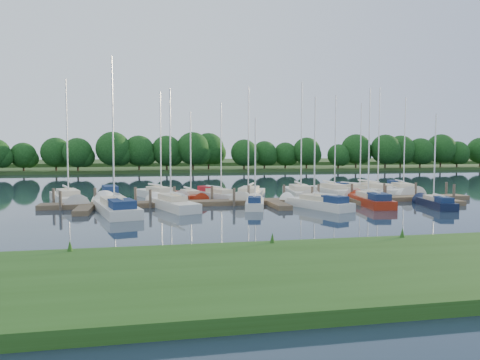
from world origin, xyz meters
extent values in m
plane|color=#192432|center=(0.00, 0.00, 0.00)|extent=(260.00, 260.00, 0.00)
cube|color=#214814|center=(0.00, -16.00, 0.25)|extent=(90.00, 10.00, 0.50)
cube|color=brown|center=(0.00, 8.00, 0.20)|extent=(40.00, 2.00, 0.40)
cube|color=brown|center=(-16.00, 5.00, 0.20)|extent=(1.20, 4.00, 0.40)
cube|color=brown|center=(-8.00, 5.00, 0.20)|extent=(1.20, 4.00, 0.40)
cube|color=brown|center=(0.00, 5.00, 0.20)|extent=(1.20, 4.00, 0.40)
cube|color=brown|center=(8.00, 5.00, 0.20)|extent=(1.20, 4.00, 0.40)
cube|color=brown|center=(16.00, 5.00, 0.20)|extent=(1.20, 4.00, 0.40)
cylinder|color=#473D33|center=(-19.00, 9.30, 0.60)|extent=(0.24, 0.24, 2.00)
cylinder|color=#473D33|center=(-15.55, 9.30, 0.60)|extent=(0.24, 0.24, 2.00)
cylinder|color=#473D33|center=(-12.09, 9.30, 0.60)|extent=(0.24, 0.24, 2.00)
cylinder|color=#473D33|center=(-8.64, 9.30, 0.60)|extent=(0.24, 0.24, 2.00)
cylinder|color=#473D33|center=(-5.18, 9.30, 0.60)|extent=(0.24, 0.24, 2.00)
cylinder|color=#473D33|center=(-1.73, 9.30, 0.60)|extent=(0.24, 0.24, 2.00)
cylinder|color=#473D33|center=(1.73, 9.30, 0.60)|extent=(0.24, 0.24, 2.00)
cylinder|color=#473D33|center=(5.18, 9.30, 0.60)|extent=(0.24, 0.24, 2.00)
cylinder|color=#473D33|center=(8.64, 9.30, 0.60)|extent=(0.24, 0.24, 2.00)
cylinder|color=#473D33|center=(12.09, 9.30, 0.60)|extent=(0.24, 0.24, 2.00)
cylinder|color=#473D33|center=(15.55, 9.30, 0.60)|extent=(0.24, 0.24, 2.00)
cylinder|color=#473D33|center=(19.00, 9.30, 0.60)|extent=(0.24, 0.24, 2.00)
cylinder|color=#473D33|center=(-18.00, 6.70, 0.60)|extent=(0.24, 0.24, 2.00)
cylinder|color=#473D33|center=(-10.80, 6.70, 0.60)|extent=(0.24, 0.24, 2.00)
cylinder|color=#473D33|center=(-3.60, 6.70, 0.60)|extent=(0.24, 0.24, 2.00)
cylinder|color=#473D33|center=(3.60, 6.70, 0.60)|extent=(0.24, 0.24, 2.00)
cylinder|color=#473D33|center=(10.80, 6.70, 0.60)|extent=(0.24, 0.24, 2.00)
cylinder|color=#473D33|center=(18.00, 6.70, 0.60)|extent=(0.24, 0.24, 2.00)
cube|color=#274219|center=(0.00, 75.00, 0.30)|extent=(180.00, 30.00, 0.60)
cube|color=#314E22|center=(0.00, 100.00, 0.70)|extent=(220.00, 40.00, 1.40)
sphere|color=#0F340E|center=(-38.19, 62.16, 3.15)|extent=(3.78, 3.78, 3.78)
cylinder|color=#38281C|center=(-34.09, 60.07, 1.34)|extent=(0.36, 0.36, 2.68)
sphere|color=#0F340E|center=(-34.09, 60.07, 4.62)|extent=(6.25, 6.25, 6.25)
sphere|color=#0F340E|center=(-32.75, 60.27, 3.72)|extent=(4.47, 4.47, 4.47)
cylinder|color=#38281C|center=(-27.82, 61.71, 1.25)|extent=(0.36, 0.36, 2.50)
sphere|color=#0F340E|center=(-27.82, 61.71, 4.30)|extent=(5.83, 5.83, 5.83)
sphere|color=#0F340E|center=(-26.57, 61.91, 3.47)|extent=(4.17, 4.17, 4.17)
cylinder|color=#38281C|center=(-24.02, 61.65, 1.09)|extent=(0.36, 0.36, 2.18)
sphere|color=#0F340E|center=(-24.02, 61.65, 3.76)|extent=(5.09, 5.09, 5.09)
sphere|color=#0F340E|center=(-22.93, 61.85, 3.03)|extent=(3.64, 3.64, 3.64)
cylinder|color=#38281C|center=(-17.41, 60.55, 1.26)|extent=(0.36, 0.36, 2.52)
sphere|color=#0F340E|center=(-17.41, 60.55, 4.34)|extent=(5.88, 5.88, 5.88)
sphere|color=#0F340E|center=(-16.15, 60.75, 3.50)|extent=(4.20, 4.20, 4.20)
cylinder|color=#38281C|center=(-12.71, 62.04, 1.09)|extent=(0.36, 0.36, 2.18)
sphere|color=#0F340E|center=(-12.71, 62.04, 3.76)|extent=(5.09, 5.09, 5.09)
sphere|color=#0F340E|center=(-11.62, 62.24, 3.03)|extent=(3.64, 3.64, 3.64)
cylinder|color=#38281C|center=(-8.67, 61.93, 1.35)|extent=(0.36, 0.36, 2.70)
sphere|color=#0F340E|center=(-8.67, 61.93, 4.65)|extent=(6.31, 6.31, 6.31)
sphere|color=#0F340E|center=(-7.32, 62.13, 3.75)|extent=(4.50, 4.50, 4.50)
cylinder|color=#38281C|center=(-3.53, 63.80, 1.29)|extent=(0.36, 0.36, 2.59)
sphere|color=#0F340E|center=(-3.53, 63.80, 4.45)|extent=(6.03, 6.03, 6.03)
sphere|color=#0F340E|center=(-2.24, 64.00, 3.59)|extent=(4.31, 4.31, 4.31)
cylinder|color=#38281C|center=(2.37, 62.77, 1.34)|extent=(0.36, 0.36, 2.69)
sphere|color=#0F340E|center=(2.37, 62.77, 4.63)|extent=(6.28, 6.28, 6.28)
sphere|color=#0F340E|center=(3.72, 62.97, 3.74)|extent=(4.48, 4.48, 4.48)
cylinder|color=#38281C|center=(7.75, 62.79, 1.36)|extent=(0.36, 0.36, 2.71)
sphere|color=#0F340E|center=(7.75, 62.79, 4.68)|extent=(6.33, 6.33, 6.33)
sphere|color=#0F340E|center=(9.11, 62.99, 3.77)|extent=(4.52, 4.52, 4.52)
cylinder|color=#38281C|center=(12.71, 63.89, 1.04)|extent=(0.36, 0.36, 2.08)
sphere|color=#0F340E|center=(12.71, 63.89, 3.58)|extent=(4.85, 4.85, 4.85)
sphere|color=#0F340E|center=(13.75, 64.09, 2.89)|extent=(3.47, 3.47, 3.47)
cylinder|color=#38281C|center=(19.33, 63.77, 1.38)|extent=(0.36, 0.36, 2.77)
sphere|color=#0F340E|center=(19.33, 63.77, 4.77)|extent=(6.46, 6.46, 6.46)
sphere|color=#0F340E|center=(20.72, 63.97, 3.85)|extent=(4.61, 4.61, 4.61)
cylinder|color=#38281C|center=(22.88, 61.68, 1.32)|extent=(0.36, 0.36, 2.65)
sphere|color=#0F340E|center=(22.88, 61.68, 4.56)|extent=(6.18, 6.18, 6.18)
sphere|color=#0F340E|center=(24.20, 61.88, 3.68)|extent=(4.41, 4.41, 4.41)
cylinder|color=#38281C|center=(29.28, 61.22, 1.24)|extent=(0.36, 0.36, 2.47)
sphere|color=#0F340E|center=(29.28, 61.22, 4.26)|extent=(5.77, 5.77, 5.77)
sphere|color=#0F340E|center=(30.52, 61.42, 3.43)|extent=(4.12, 4.12, 4.12)
cylinder|color=#38281C|center=(34.65, 60.79, 1.08)|extent=(0.36, 0.36, 2.17)
sphere|color=#0F340E|center=(34.65, 60.79, 3.74)|extent=(5.06, 5.06, 5.06)
sphere|color=#0F340E|center=(35.74, 60.99, 3.01)|extent=(3.62, 3.62, 3.62)
cylinder|color=#38281C|center=(39.11, 62.40, 1.41)|extent=(0.36, 0.36, 2.82)
sphere|color=#0F340E|center=(39.11, 62.40, 4.86)|extent=(6.58, 6.58, 6.58)
sphere|color=#0F340E|center=(40.52, 62.60, 3.92)|extent=(4.70, 4.70, 4.70)
cylinder|color=#38281C|center=(43.82, 60.20, 1.28)|extent=(0.36, 0.36, 2.56)
sphere|color=#0F340E|center=(43.82, 60.20, 4.41)|extent=(5.97, 5.97, 5.97)
sphere|color=#0F340E|center=(45.10, 60.40, 3.56)|extent=(4.27, 4.27, 4.27)
cylinder|color=#38281C|center=(49.52, 63.59, 1.40)|extent=(0.36, 0.36, 2.81)
sphere|color=#0F340E|center=(49.52, 63.59, 4.83)|extent=(6.55, 6.55, 6.55)
sphere|color=#0F340E|center=(50.92, 63.79, 3.90)|extent=(4.68, 4.68, 4.68)
cylinder|color=#38281C|center=(53.43, 63.44, 1.28)|extent=(0.36, 0.36, 2.55)
sphere|color=#0F340E|center=(53.43, 63.44, 4.39)|extent=(5.95, 5.95, 5.95)
sphere|color=#0F340E|center=(54.71, 63.64, 3.54)|extent=(4.25, 4.25, 4.25)
cylinder|color=#38281C|center=(59.50, 63.21, 1.15)|extent=(0.36, 0.36, 2.29)
sphere|color=#0F340E|center=(59.50, 63.21, 3.94)|extent=(5.34, 5.34, 5.34)
sphere|color=#0F340E|center=(60.65, 63.41, 3.18)|extent=(3.82, 3.82, 3.82)
cylinder|color=#38281C|center=(64.37, 62.30, 1.29)|extent=(0.36, 0.36, 2.58)
sphere|color=#0F340E|center=(64.37, 62.30, 4.45)|extent=(6.02, 6.02, 6.02)
cube|color=silver|center=(-18.37, 12.42, 0.15)|extent=(4.42, 8.08, 1.25)
cone|color=silver|center=(-17.20, 8.71, 0.15)|extent=(1.86, 2.93, 1.09)
cube|color=beige|center=(-18.26, 12.05, 0.97)|extent=(2.61, 3.83, 0.57)
cylinder|color=silver|center=(-18.14, 11.68, 6.05)|extent=(0.12, 0.12, 10.51)
cylinder|color=silver|center=(-18.61, 13.16, 1.42)|extent=(1.15, 3.37, 0.10)
cylinder|color=silver|center=(-18.61, 13.16, 1.42)|extent=(1.13, 3.03, 0.20)
cube|color=silver|center=(-14.66, 14.47, 0.15)|extent=(2.52, 5.20, 0.97)
cone|color=silver|center=(-14.20, 12.02, 0.15)|extent=(1.08, 1.62, 0.82)
cube|color=#16284E|center=(-14.66, 14.47, 0.92)|extent=(1.79, 2.93, 0.87)
cube|color=silver|center=(-9.97, 14.67, 0.15)|extent=(4.84, 7.54, 1.16)
cone|color=silver|center=(-8.49, 11.31, 0.15)|extent=(1.97, 2.76, 1.03)
cube|color=beige|center=(-9.82, 14.33, 0.89)|extent=(2.74, 3.64, 0.53)
cylinder|color=silver|center=(-9.67, 14.00, 5.69)|extent=(0.12, 0.12, 9.90)
cylinder|color=silver|center=(-10.27, 15.34, 1.32)|extent=(1.42, 3.06, 0.10)
cylinder|color=silver|center=(-10.27, 15.34, 1.32)|extent=(1.37, 2.76, 0.20)
cube|color=maroon|center=(-6.95, 13.06, 0.15)|extent=(2.75, 6.12, 0.94)
cone|color=maroon|center=(-6.39, 10.16, 0.15)|extent=(1.21, 2.19, 0.83)
cube|color=beige|center=(-6.89, 12.77, 0.73)|extent=(1.72, 2.85, 0.43)
cylinder|color=silver|center=(-6.84, 12.48, 4.59)|extent=(0.12, 0.12, 7.99)
cylinder|color=silver|center=(-7.06, 13.64, 1.07)|extent=(0.60, 2.63, 0.10)
cylinder|color=silver|center=(-7.06, 13.64, 1.07)|extent=(0.64, 2.36, 0.20)
cube|color=silver|center=(-4.17, 12.65, 0.15)|extent=(4.45, 6.69, 1.04)
cone|color=silver|center=(-2.77, 9.69, 0.15)|extent=(1.80, 2.46, 0.91)
cube|color=beige|center=(-4.03, 12.35, 0.81)|extent=(2.50, 3.25, 0.47)
cube|color=maroon|center=(-4.95, 14.30, 0.90)|extent=(2.00, 2.32, 0.52)
cylinder|color=silver|center=(-3.89, 12.06, 5.07)|extent=(0.12, 0.12, 8.82)
cylinder|color=silver|center=(-4.45, 13.24, 1.18)|extent=(1.35, 2.70, 0.10)
cylinder|color=silver|center=(-4.45, 13.24, 1.18)|extent=(1.30, 2.45, 0.20)
cube|color=silver|center=(-0.95, 12.38, 0.15)|extent=(4.82, 7.86, 1.21)
cone|color=silver|center=(-2.37, 8.85, 0.15)|extent=(1.98, 2.87, 1.07)
cube|color=beige|center=(-1.09, 12.03, 0.93)|extent=(2.76, 3.77, 0.55)
cylinder|color=silver|center=(-1.23, 11.68, 5.91)|extent=(0.12, 0.12, 10.28)
cylinder|color=silver|center=(-0.67, 13.09, 1.37)|extent=(1.37, 3.21, 0.10)
cylinder|color=silver|center=(-0.67, 13.09, 1.37)|extent=(1.32, 2.90, 0.20)
cube|color=silver|center=(4.61, 13.36, 0.15)|extent=(3.34, 8.40, 1.22)
cone|color=silver|center=(4.08, 9.31, 0.15)|extent=(1.51, 2.98, 1.14)
cube|color=beige|center=(4.56, 12.95, 0.94)|extent=(2.18, 3.87, 0.56)
cylinder|color=silver|center=(4.51, 12.55, 6.29)|extent=(0.12, 0.12, 11.03)
cylinder|color=silver|center=(4.72, 14.17, 1.39)|extent=(0.58, 3.66, 0.10)
cylinder|color=silver|center=(4.72, 14.17, 1.39)|extent=(0.63, 3.27, 0.20)
cube|color=silver|center=(8.57, 14.26, 0.15)|extent=(2.40, 7.40, 1.23)
cone|color=silver|center=(8.75, 10.61, 0.15)|extent=(1.15, 2.61, 1.02)
cube|color=beige|center=(8.59, 13.89, 0.95)|extent=(1.69, 3.36, 0.56)
cylinder|color=silver|center=(8.61, 13.53, 5.72)|extent=(0.12, 0.12, 9.87)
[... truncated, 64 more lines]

